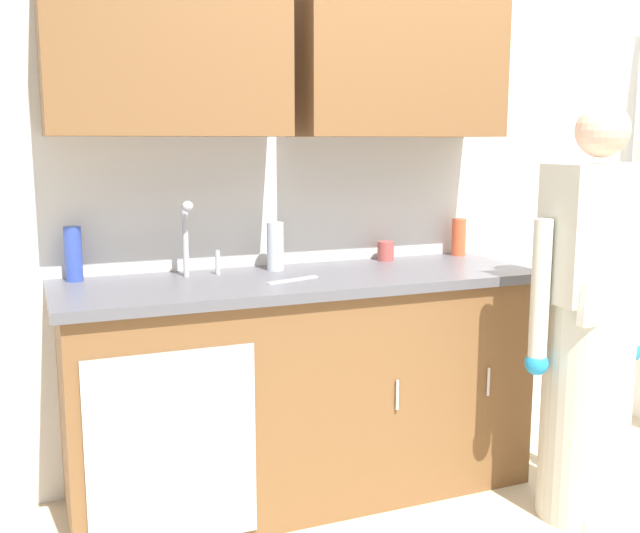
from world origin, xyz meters
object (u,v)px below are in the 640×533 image
(cup_by_sink, at_px, (386,251))
(knife_on_counter, at_px, (293,280))
(bottle_soap, at_px, (275,246))
(bottle_water_short, at_px, (459,237))
(sink, at_px, (204,286))
(person_at_sink, at_px, (589,348))
(bottle_cleaner_spray, at_px, (73,254))

(cup_by_sink, xyz_separation_m, knife_on_counter, (-0.57, -0.31, -0.04))
(bottle_soap, distance_m, bottle_water_short, 0.95)
(sink, xyz_separation_m, person_at_sink, (1.36, -0.61, -0.23))
(bottle_soap, relative_size, cup_by_sink, 2.32)
(bottle_soap, height_order, knife_on_counter, bottle_soap)
(cup_by_sink, bearing_deg, knife_on_counter, -151.40)
(bottle_soap, xyz_separation_m, cup_by_sink, (0.55, 0.05, -0.06))
(bottle_cleaner_spray, height_order, knife_on_counter, bottle_cleaner_spray)
(person_at_sink, distance_m, bottle_water_short, 0.90)
(bottle_cleaner_spray, height_order, cup_by_sink, bottle_cleaner_spray)
(knife_on_counter, bearing_deg, cup_by_sink, 10.81)
(bottle_soap, bearing_deg, knife_on_counter, -93.26)
(sink, distance_m, knife_on_counter, 0.35)
(person_at_sink, distance_m, knife_on_counter, 1.18)
(bottle_cleaner_spray, bearing_deg, knife_on_counter, -21.51)
(bottle_soap, bearing_deg, sink, -155.58)
(bottle_cleaner_spray, xyz_separation_m, bottle_water_short, (1.76, 0.00, -0.02))
(person_at_sink, bearing_deg, cup_by_sink, 119.50)
(sink, xyz_separation_m, knife_on_counter, (0.33, -0.10, 0.02))
(sink, relative_size, bottle_soap, 2.44)
(bottle_water_short, xyz_separation_m, knife_on_counter, (-0.96, -0.32, -0.09))
(bottle_soap, bearing_deg, bottle_water_short, 3.80)
(bottle_water_short, height_order, knife_on_counter, bottle_water_short)
(bottle_cleaner_spray, relative_size, bottle_water_short, 1.22)
(person_at_sink, bearing_deg, bottle_soap, 142.93)
(cup_by_sink, bearing_deg, person_at_sink, -60.50)
(bottle_cleaner_spray, bearing_deg, sink, -24.90)
(person_at_sink, height_order, cup_by_sink, person_at_sink)
(sink, distance_m, bottle_water_short, 1.32)
(sink, height_order, cup_by_sink, sink)
(bottle_soap, height_order, cup_by_sink, bottle_soap)
(sink, relative_size, person_at_sink, 0.31)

